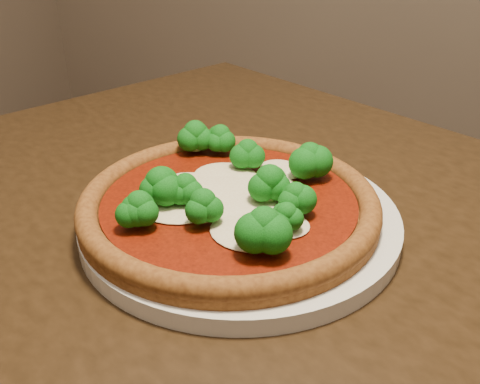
% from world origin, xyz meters
% --- Properties ---
extents(dining_table, '(1.38, 1.20, 0.75)m').
position_xyz_m(dining_table, '(-0.04, 0.14, 0.65)').
color(dining_table, black).
rests_on(dining_table, floor).
extents(plate, '(0.32, 0.32, 0.02)m').
position_xyz_m(plate, '(-0.11, 0.17, 0.76)').
color(plate, silver).
rests_on(plate, dining_table).
extents(pizza, '(0.30, 0.30, 0.06)m').
position_xyz_m(pizza, '(-0.12, 0.16, 0.78)').
color(pizza, brown).
rests_on(pizza, plate).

